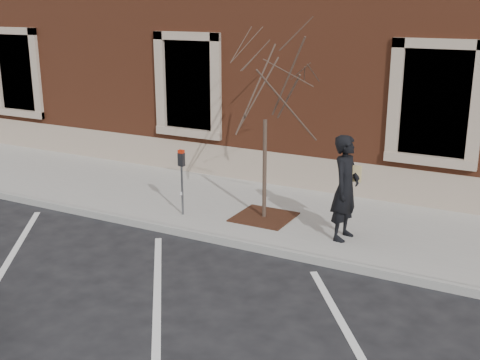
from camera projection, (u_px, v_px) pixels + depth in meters
The scene contains 9 objects.
ground at pixel (225, 243), 11.39m from camera, with size 120.00×120.00×0.00m, color #28282B.
sidewalk_near at pixel (265, 212), 12.85m from camera, with size 40.00×3.50×0.15m, color #AAA8A0.
curb_near at pixel (224, 241), 11.33m from camera, with size 40.00×0.12×0.15m, color #9E9E99.
parking_stripes at pixel (157, 291), 9.53m from camera, with size 28.00×4.40×0.01m, color silver, non-canonical shape.
building_civic at pixel (360, 17), 16.81m from camera, with size 40.00×8.62×8.00m.
man at pixel (346, 188), 10.98m from camera, with size 0.72×0.47×1.97m, color black.
parking_meter at pixel (182, 170), 12.25m from camera, with size 0.13×0.10×1.38m.
tree_grate at pixel (264, 217), 12.32m from camera, with size 1.13×1.13×0.03m, color #402214.
sapling at pixel (266, 91), 11.59m from camera, with size 2.22×2.22×3.70m.
Camera 1 is at (5.21, -9.21, 4.40)m, focal length 45.00 mm.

